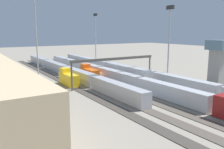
{
  "coord_description": "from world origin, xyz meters",
  "views": [
    {
      "loc": [
        -72.71,
        40.31,
        16.96
      ],
      "look_at": [
        -5.98,
        -1.86,
        2.5
      ],
      "focal_mm": 37.99,
      "sensor_mm": 36.0,
      "label": 1
    }
  ],
  "objects": [
    {
      "name": "train_on_track_1",
      "position": [
        5.75,
        -7.5,
        2.61
      ],
      "size": [
        47.2,
        3.06,
        5.0
      ],
      "color": "#B7BABF",
      "rests_on": "ground_plane"
    },
    {
      "name": "light_mast_1",
      "position": [
        19.21,
        16.11,
        20.35
      ],
      "size": [
        2.8,
        0.7,
        32.79
      ],
      "color": "#9EA0A5",
      "rests_on": "ground_plane"
    },
    {
      "name": "track_bed_4",
      "position": [
        0.0,
        7.5,
        0.06
      ],
      "size": [
        140.0,
        2.8,
        0.12
      ],
      "primitive_type": "cube",
      "color": "#4C443D",
      "rests_on": "ground_plane"
    },
    {
      "name": "train_on_track_3",
      "position": [
        2.76,
        2.5,
        2.16
      ],
      "size": [
        10.0,
        3.0,
        5.0
      ],
      "color": "#D85914",
      "rests_on": "ground_plane"
    },
    {
      "name": "signal_gantry",
      "position": [
        -10.47,
        0.0,
        7.55
      ],
      "size": [
        0.7,
        30.0,
        8.8
      ],
      "color": "#4C4742",
      "rests_on": "ground_plane"
    },
    {
      "name": "ground_plane",
      "position": [
        0.0,
        0.0,
        0.0
      ],
      "size": [
        400.0,
        400.0,
        0.0
      ],
      "primitive_type": "plane",
      "color": "gray"
    },
    {
      "name": "track_bed_0",
      "position": [
        0.0,
        -12.5,
        0.06
      ],
      "size": [
        140.0,
        2.8,
        0.12
      ],
      "primitive_type": "cube",
      "color": "#3D3833",
      "rests_on": "ground_plane"
    },
    {
      "name": "train_on_track_4",
      "position": [
        12.8,
        7.5,
        2.02
      ],
      "size": [
        95.6,
        3.0,
        3.8
      ],
      "color": "#A8AAB2",
      "rests_on": "ground_plane"
    },
    {
      "name": "train_on_track_5",
      "position": [
        -2.62,
        12.5,
        2.16
      ],
      "size": [
        10.0,
        3.0,
        5.0
      ],
      "color": "gold",
      "rests_on": "ground_plane"
    },
    {
      "name": "light_mast_0",
      "position": [
        -18.78,
        -14.95,
        15.99
      ],
      "size": [
        2.8,
        0.7,
        24.76
      ],
      "color": "#9EA0A5",
      "rests_on": "ground_plane"
    },
    {
      "name": "light_mast_2",
      "position": [
        31.26,
        -15.84,
        16.36
      ],
      "size": [
        2.8,
        0.7,
        25.43
      ],
      "color": "#9EA0A5",
      "rests_on": "ground_plane"
    },
    {
      "name": "train_on_track_0",
      "position": [
        -3.21,
        -12.5,
        2.01
      ],
      "size": [
        119.8,
        3.06,
        3.8
      ],
      "color": "#B7BABF",
      "rests_on": "ground_plane"
    },
    {
      "name": "track_bed_1",
      "position": [
        0.0,
        -7.5,
        0.06
      ],
      "size": [
        140.0,
        2.8,
        0.12
      ],
      "primitive_type": "cube",
      "color": "#3D3833",
      "rests_on": "ground_plane"
    },
    {
      "name": "train_on_track_2",
      "position": [
        -6.74,
        -2.5,
        2.08
      ],
      "size": [
        114.8,
        3.0,
        4.4
      ],
      "color": "maroon",
      "rests_on": "ground_plane"
    },
    {
      "name": "track_bed_2",
      "position": [
        0.0,
        -2.5,
        0.06
      ],
      "size": [
        140.0,
        2.8,
        0.12
      ],
      "primitive_type": "cube",
      "color": "#4C443D",
      "rests_on": "ground_plane"
    },
    {
      "name": "control_tower",
      "position": [
        -28.43,
        -26.74,
        8.32
      ],
      "size": [
        6.0,
        6.0,
        14.29
      ],
      "color": "gray",
      "rests_on": "ground_plane"
    },
    {
      "name": "track_bed_5",
      "position": [
        0.0,
        12.5,
        0.06
      ],
      "size": [
        140.0,
        2.8,
        0.12
      ],
      "primitive_type": "cube",
      "color": "#3D3833",
      "rests_on": "ground_plane"
    },
    {
      "name": "track_bed_3",
      "position": [
        0.0,
        2.5,
        0.06
      ],
      "size": [
        140.0,
        2.8,
        0.12
      ],
      "primitive_type": "cube",
      "color": "#4C443D",
      "rests_on": "ground_plane"
    }
  ]
}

